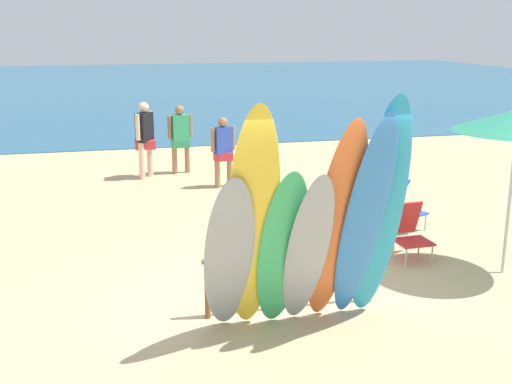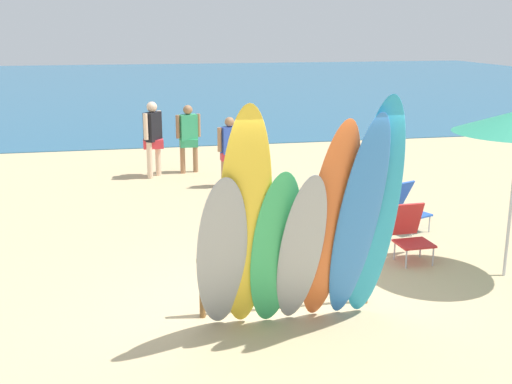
% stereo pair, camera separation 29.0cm
% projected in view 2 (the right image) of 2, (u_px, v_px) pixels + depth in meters
% --- Properties ---
extents(ground, '(60.00, 60.00, 0.00)m').
position_uv_depth(ground, '(181.00, 131.00, 21.13)').
color(ground, tan).
extents(ocean_water, '(60.00, 40.00, 0.02)m').
position_uv_depth(ocean_water, '(154.00, 84.00, 37.28)').
color(ocean_water, '#235B7F').
rests_on(ocean_water, ground).
extents(surfboard_rack, '(2.16, 0.07, 0.74)m').
position_uv_depth(surfboard_rack, '(286.00, 267.00, 7.72)').
color(surfboard_rack, brown).
rests_on(surfboard_rack, ground).
extents(surfboard_grey_0, '(0.55, 0.83, 1.93)m').
position_uv_depth(surfboard_grey_0, '(222.00, 255.00, 6.93)').
color(surfboard_grey_0, '#999EA3').
rests_on(surfboard_grey_0, ground).
extents(surfboard_yellow_1, '(0.63, 1.03, 2.68)m').
position_uv_depth(surfboard_yellow_1, '(245.00, 224.00, 6.79)').
color(surfboard_yellow_1, yellow).
rests_on(surfboard_yellow_1, ground).
extents(surfboard_green_2, '(0.58, 0.77, 1.95)m').
position_uv_depth(surfboard_green_2, '(275.00, 251.00, 7.02)').
color(surfboard_green_2, '#38B266').
rests_on(surfboard_green_2, ground).
extents(surfboard_grey_3, '(0.53, 0.91, 1.94)m').
position_uv_depth(surfboard_grey_3, '(301.00, 252.00, 7.03)').
color(surfboard_grey_3, '#999EA3').
rests_on(surfboard_grey_3, ground).
extents(surfboard_orange_4, '(0.58, 0.99, 2.50)m').
position_uv_depth(surfboard_orange_4, '(329.00, 226.00, 7.01)').
color(surfboard_orange_4, orange).
rests_on(surfboard_orange_4, ground).
extents(surfboard_blue_5, '(0.52, 1.09, 2.57)m').
position_uv_depth(surfboard_blue_5, '(357.00, 223.00, 7.00)').
color(surfboard_blue_5, '#337AD1').
rests_on(surfboard_blue_5, ground).
extents(surfboard_teal_6, '(0.62, 1.02, 2.73)m').
position_uv_depth(surfboard_teal_6, '(373.00, 213.00, 7.06)').
color(surfboard_teal_6, '#289EC6').
rests_on(surfboard_teal_6, ground).
extents(beachgoer_by_water, '(0.45, 0.54, 1.71)m').
position_uv_depth(beachgoer_by_water, '(153.00, 134.00, 14.47)').
color(beachgoer_by_water, beige).
rests_on(beachgoer_by_water, ground).
extents(beachgoer_photographing, '(0.58, 0.30, 1.59)m').
position_uv_depth(beachgoer_photographing, '(188.00, 134.00, 14.92)').
color(beachgoer_photographing, '#9E704C').
rests_on(beachgoer_photographing, ground).
extents(beachgoer_midbeach, '(0.54, 0.30, 1.50)m').
position_uv_depth(beachgoer_midbeach, '(230.00, 147.00, 13.61)').
color(beachgoer_midbeach, '#9E704C').
rests_on(beachgoer_midbeach, ground).
extents(beach_chair_red, '(0.53, 0.67, 0.83)m').
position_uv_depth(beach_chair_red, '(409.00, 231.00, 9.46)').
color(beach_chair_red, '#B7B7BC').
rests_on(beach_chair_red, ground).
extents(beach_chair_blue, '(0.74, 0.86, 0.80)m').
position_uv_depth(beach_chair_blue, '(405.00, 204.00, 10.88)').
color(beach_chair_blue, '#B7B7BC').
rests_on(beach_chair_blue, ground).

